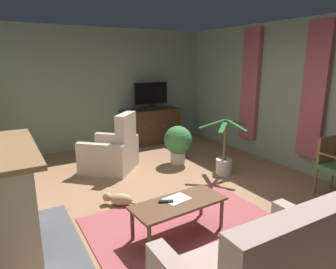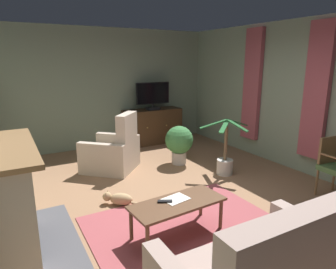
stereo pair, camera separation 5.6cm
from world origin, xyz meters
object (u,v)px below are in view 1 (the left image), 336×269
at_px(television, 151,95).
at_px(coffee_table, 179,206).
at_px(tv_cabinet, 151,127).
at_px(folded_newspaper, 177,199).
at_px(side_chair_tucked_against_wall, 335,164).
at_px(cat, 119,199).
at_px(armchair_angled_to_table, 112,153).
at_px(potted_plant_tall_palm_by_window, 178,142).
at_px(fireplace, 13,204).
at_px(potted_plant_small_fern_corner, 224,159).
at_px(tv_remote, 166,201).

relative_size(television, coffee_table, 0.74).
bearing_deg(coffee_table, tv_cabinet, 67.87).
distance_m(television, folded_newspaper, 4.05).
height_order(side_chair_tucked_against_wall, cat, side_chair_tucked_against_wall).
bearing_deg(armchair_angled_to_table, potted_plant_tall_palm_by_window, -15.06).
distance_m(fireplace, potted_plant_small_fern_corner, 3.51).
bearing_deg(folded_newspaper, armchair_angled_to_table, 78.26).
bearing_deg(tv_cabinet, cat, -124.58).
xyz_separation_m(coffee_table, armchair_angled_to_table, (0.07, 2.48, -0.05)).
relative_size(coffee_table, side_chair_tucked_against_wall, 1.28).
xyz_separation_m(fireplace, cat, (1.33, 0.48, -0.48)).
distance_m(television, potted_plant_small_fern_corner, 2.67).
bearing_deg(folded_newspaper, potted_plant_small_fern_corner, 23.80).
distance_m(tv_remote, potted_plant_small_fern_corner, 2.23).
bearing_deg(tv_remote, side_chair_tucked_against_wall, 21.01).
bearing_deg(cat, tv_cabinet, 55.42).
xyz_separation_m(coffee_table, cat, (-0.35, 1.06, -0.28)).
relative_size(television, folded_newspaper, 2.86).
bearing_deg(side_chair_tucked_against_wall, fireplace, 168.96).
distance_m(fireplace, armchair_angled_to_table, 2.60).
bearing_deg(fireplace, tv_remote, -18.26).
height_order(fireplace, tv_cabinet, fireplace).
bearing_deg(coffee_table, cat, 108.11).
height_order(tv_cabinet, side_chair_tucked_against_wall, side_chair_tucked_against_wall).
relative_size(tv_cabinet, potted_plant_tall_palm_by_window, 1.88).
distance_m(folded_newspaper, potted_plant_tall_palm_by_window, 2.45).
xyz_separation_m(television, coffee_table, (-1.54, -3.74, -0.83)).
distance_m(fireplace, tv_remote, 1.63).
height_order(side_chair_tucked_against_wall, potted_plant_small_fern_corner, potted_plant_small_fern_corner).
bearing_deg(coffee_table, fireplace, 161.07).
relative_size(tv_cabinet, armchair_angled_to_table, 1.16).
bearing_deg(potted_plant_small_fern_corner, coffee_table, -144.45).
bearing_deg(tv_cabinet, armchair_angled_to_table, -138.27).
bearing_deg(coffee_table, tv_remote, 153.70).
height_order(tv_remote, potted_plant_small_fern_corner, potted_plant_small_fern_corner).
relative_size(folded_newspaper, cat, 0.58).
xyz_separation_m(tv_remote, side_chair_tucked_against_wall, (2.74, -0.33, 0.07)).
height_order(armchair_angled_to_table, cat, armchair_angled_to_table).
distance_m(potted_plant_tall_palm_by_window, potted_plant_small_fern_corner, 1.01).
height_order(coffee_table, potted_plant_small_fern_corner, potted_plant_small_fern_corner).
height_order(television, potted_plant_small_fern_corner, television).
relative_size(folded_newspaper, potted_plant_small_fern_corner, 0.29).
distance_m(folded_newspaper, potted_plant_small_fern_corner, 2.10).
xyz_separation_m(tv_remote, cat, (-0.21, 0.99, -0.34)).
relative_size(folded_newspaper, side_chair_tucked_against_wall, 0.33).
relative_size(tv_remote, side_chair_tucked_against_wall, 0.19).
relative_size(tv_cabinet, folded_newspaper, 4.80).
bearing_deg(tv_remote, armchair_angled_to_table, 112.94).
xyz_separation_m(fireplace, potted_plant_small_fern_corner, (3.43, 0.68, -0.29)).
bearing_deg(side_chair_tucked_against_wall, coffee_table, 174.29).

